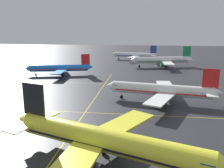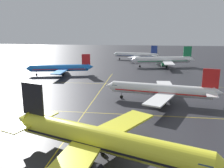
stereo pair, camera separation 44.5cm
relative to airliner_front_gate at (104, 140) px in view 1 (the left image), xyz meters
The scene contains 6 objects.
airliner_front_gate is the anchor object (origin of this frame).
airliner_second_row 38.07m from the airliner_front_gate, 71.37° to the left, with size 35.67×30.39×11.12m.
airliner_third_row 81.10m from the airliner_front_gate, 114.50° to the left, with size 32.30×27.47×10.14m.
airliner_far_left_stand 107.90m from the airliner_front_gate, 80.54° to the left, with size 38.35×32.61×12.02m.
airliner_far_right_stand 135.67m from the airliner_front_gate, 89.71° to the left, with size 34.18×29.11×10.65m.
taxiway_markings 25.77m from the airliner_front_gate, 110.93° to the left, with size 168.26×113.60×0.01m.
Camera 1 is at (15.01, -26.65, 22.20)m, focal length 37.79 mm.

